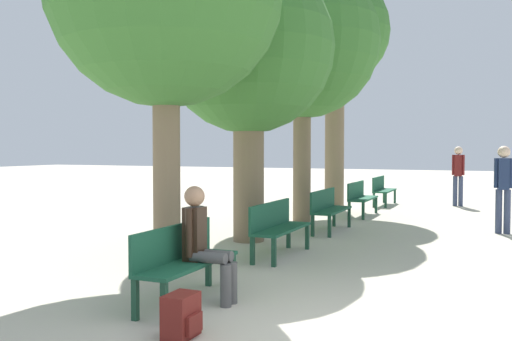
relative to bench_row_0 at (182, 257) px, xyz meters
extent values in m
cube|color=#195138|center=(0.08, 0.00, -0.07)|extent=(0.42, 1.62, 0.04)
cube|color=#195138|center=(-0.11, 0.00, 0.15)|extent=(0.04, 1.62, 0.39)
cube|color=#19422D|center=(0.25, -0.77, -0.30)|extent=(0.06, 0.06, 0.41)
cube|color=#19422D|center=(0.25, 0.77, -0.30)|extent=(0.06, 0.06, 0.41)
cube|color=#19422D|center=(-0.08, -0.77, -0.30)|extent=(0.06, 0.06, 0.41)
cube|color=#19422D|center=(-0.08, 0.77, -0.30)|extent=(0.06, 0.06, 0.41)
cube|color=#195138|center=(0.08, 2.89, -0.07)|extent=(0.42, 1.62, 0.04)
cube|color=#195138|center=(-0.11, 2.89, 0.15)|extent=(0.04, 1.62, 0.39)
cube|color=#19422D|center=(0.25, 2.12, -0.30)|extent=(0.06, 0.06, 0.41)
cube|color=#19422D|center=(0.25, 3.65, -0.30)|extent=(0.06, 0.06, 0.41)
cube|color=#19422D|center=(-0.08, 2.12, -0.30)|extent=(0.06, 0.06, 0.41)
cube|color=#19422D|center=(-0.08, 3.65, -0.30)|extent=(0.06, 0.06, 0.41)
cube|color=#195138|center=(0.08, 5.78, -0.07)|extent=(0.42, 1.62, 0.04)
cube|color=#195138|center=(-0.11, 5.78, 0.15)|extent=(0.04, 1.62, 0.39)
cube|color=#19422D|center=(0.25, 5.01, -0.30)|extent=(0.06, 0.06, 0.41)
cube|color=#19422D|center=(0.25, 6.54, -0.30)|extent=(0.06, 0.06, 0.41)
cube|color=#19422D|center=(-0.08, 5.01, -0.30)|extent=(0.06, 0.06, 0.41)
cube|color=#19422D|center=(-0.08, 6.54, -0.30)|extent=(0.06, 0.06, 0.41)
cube|color=#195138|center=(0.08, 8.67, -0.07)|extent=(0.42, 1.62, 0.04)
cube|color=#195138|center=(-0.11, 8.67, 0.15)|extent=(0.04, 1.62, 0.39)
cube|color=#19422D|center=(0.25, 7.90, -0.30)|extent=(0.06, 0.06, 0.41)
cube|color=#19422D|center=(0.25, 9.43, -0.30)|extent=(0.06, 0.06, 0.41)
cube|color=#19422D|center=(-0.08, 7.90, -0.30)|extent=(0.06, 0.06, 0.41)
cube|color=#19422D|center=(-0.08, 9.43, -0.30)|extent=(0.06, 0.06, 0.41)
cube|color=#195138|center=(0.08, 11.55, -0.07)|extent=(0.42, 1.62, 0.04)
cube|color=#195138|center=(-0.11, 11.55, 0.15)|extent=(0.04, 1.62, 0.39)
cube|color=#19422D|center=(0.25, 10.79, -0.30)|extent=(0.06, 0.06, 0.41)
cube|color=#19422D|center=(0.25, 12.32, -0.30)|extent=(0.06, 0.06, 0.41)
cube|color=#19422D|center=(-0.08, 10.79, -0.30)|extent=(0.06, 0.06, 0.41)
cube|color=#19422D|center=(-0.08, 12.32, -0.30)|extent=(0.06, 0.06, 0.41)
cylinder|color=#7A664C|center=(-1.00, 1.28, 0.98)|extent=(0.37, 0.37, 2.98)
cylinder|color=#7A664C|center=(-1.00, 4.04, 0.82)|extent=(0.56, 0.56, 2.66)
sphere|color=#38702D|center=(-1.00, 4.04, 3.00)|extent=(3.10, 3.10, 3.10)
cylinder|color=#7A664C|center=(-1.00, 7.07, 1.08)|extent=(0.41, 0.41, 3.16)
sphere|color=#38702D|center=(-1.00, 7.07, 3.63)|extent=(3.53, 3.53, 3.53)
cylinder|color=#7A664C|center=(-1.00, 9.88, 1.53)|extent=(0.53, 0.53, 4.08)
sphere|color=#38702D|center=(-1.00, 9.88, 4.39)|extent=(2.97, 2.97, 2.97)
cylinder|color=#4C4C4C|center=(0.31, 0.02, 0.01)|extent=(0.42, 0.12, 0.12)
cylinder|color=#4C4C4C|center=(0.52, 0.02, -0.28)|extent=(0.12, 0.12, 0.45)
cylinder|color=#4C4C4C|center=(0.31, 0.17, 0.01)|extent=(0.42, 0.12, 0.12)
cylinder|color=#4C4C4C|center=(0.52, 0.17, -0.28)|extent=(0.12, 0.12, 0.45)
cube|color=black|center=(0.10, 0.09, 0.25)|extent=(0.19, 0.23, 0.59)
cylinder|color=black|center=(0.10, -0.03, 0.28)|extent=(0.09, 0.09, 0.53)
cylinder|color=black|center=(0.10, 0.22, 0.28)|extent=(0.09, 0.09, 0.53)
sphere|color=#A37A5B|center=(0.10, 0.09, 0.66)|extent=(0.23, 0.23, 0.23)
cube|color=maroon|center=(0.58, -1.02, -0.31)|extent=(0.23, 0.34, 0.39)
cube|color=maroon|center=(0.72, -1.02, -0.37)|extent=(0.04, 0.24, 0.17)
cylinder|color=#384260|center=(2.01, 12.12, -0.07)|extent=(0.13, 0.13, 0.88)
cylinder|color=#384260|center=(2.17, 12.12, -0.07)|extent=(0.13, 0.13, 0.88)
cube|color=maroon|center=(2.09, 12.12, 0.68)|extent=(0.20, 0.24, 0.62)
cylinder|color=maroon|center=(1.96, 12.12, 0.70)|extent=(0.09, 0.09, 0.59)
cylinder|color=maroon|center=(2.22, 12.12, 0.70)|extent=(0.09, 0.09, 0.59)
sphere|color=beige|center=(2.09, 12.12, 1.12)|extent=(0.24, 0.24, 0.24)
cylinder|color=#384260|center=(3.19, 6.84, -0.07)|extent=(0.13, 0.13, 0.88)
cylinder|color=#384260|center=(3.35, 6.84, -0.07)|extent=(0.13, 0.13, 0.88)
cube|color=navy|center=(3.27, 6.84, 0.68)|extent=(0.22, 0.26, 0.62)
cylinder|color=navy|center=(3.14, 6.84, 0.70)|extent=(0.09, 0.09, 0.59)
cylinder|color=navy|center=(3.40, 6.84, 0.70)|extent=(0.09, 0.09, 0.59)
sphere|color=beige|center=(3.27, 6.84, 1.12)|extent=(0.24, 0.24, 0.24)
camera|label=1|loc=(3.19, -5.40, 1.20)|focal=40.00mm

